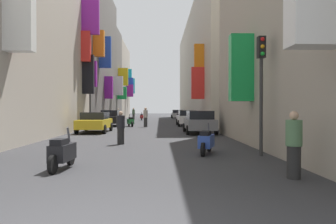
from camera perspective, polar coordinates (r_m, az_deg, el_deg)
name	(u,v)px	position (r m, az deg, el deg)	size (l,w,h in m)	color
ground_plane	(150,124)	(34.21, -3.16, -2.13)	(140.00, 140.00, 0.00)	#2D2D30
building_left_mid_a	(46,20)	(28.08, -20.80, 15.02)	(7.34, 3.49, 17.35)	#BCB29E
building_left_mid_b	(79,54)	(37.66, -15.50, 9.93)	(7.36, 17.28, 15.50)	slate
building_left_mid_c	(99,75)	(48.87, -12.11, 6.37)	(7.40, 6.20, 13.08)	slate
building_left_far	(110,82)	(58.42, -10.34, 5.30)	(7.26, 13.25, 12.79)	#B2A899
building_right_mid_c	(210,69)	(45.44, 7.47, 7.63)	(7.16, 39.15, 14.36)	#BCB29E
parked_car_yellow	(95,122)	(22.82, -12.85, -1.68)	(1.99, 4.19, 1.39)	gold
parked_car_white	(187,118)	(30.53, 3.40, -1.01)	(1.90, 4.50, 1.47)	white
parked_car_black	(111,118)	(30.75, -10.15, -1.00)	(1.90, 4.29, 1.49)	black
parked_car_silver	(177,114)	(53.50, 1.68, -0.32)	(2.03, 4.04, 1.40)	#B7B7BC
parked_car_grey	(199,121)	(21.48, 5.60, -1.69)	(1.96, 4.27, 1.50)	slate
scooter_blue	(206,141)	(11.83, 6.82, -5.18)	(0.75, 1.75, 1.13)	#2D4CAD
scooter_red	(142,117)	(45.03, -4.71, -0.87)	(0.49, 1.96, 1.13)	red
scooter_white	(178,117)	(46.42, 1.76, -0.82)	(0.44, 1.84, 1.13)	silver
scooter_green	(131,121)	(29.39, -6.67, -1.68)	(0.75, 1.72, 1.13)	#287F3D
scooter_black	(62,152)	(9.26, -18.30, -6.84)	(0.52, 1.76, 1.13)	black
pedestrian_crossing	(294,145)	(8.18, 21.46, -5.51)	(0.54, 0.54, 1.60)	#252525
pedestrian_near_left	(118,115)	(41.52, -8.85, -0.52)	(0.49, 0.49, 1.64)	black
pedestrian_near_right	(146,117)	(28.48, -4.01, -0.94)	(0.49, 0.49, 1.73)	#2A2A2A
pedestrian_mid_street	(134,114)	(45.73, -6.15, -0.35)	(0.45, 0.45, 1.71)	#3E3E3E
pedestrian_far_away	(121,128)	(15.01, -8.40, -2.81)	(0.48, 0.48, 1.54)	black
traffic_light_near_corner	(90,95)	(26.54, -13.68, 2.92)	(0.26, 0.34, 3.97)	#2D2D2D
traffic_light_far_corner	(261,74)	(11.73, 16.25, 6.43)	(0.26, 0.34, 4.18)	#2D2D2D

